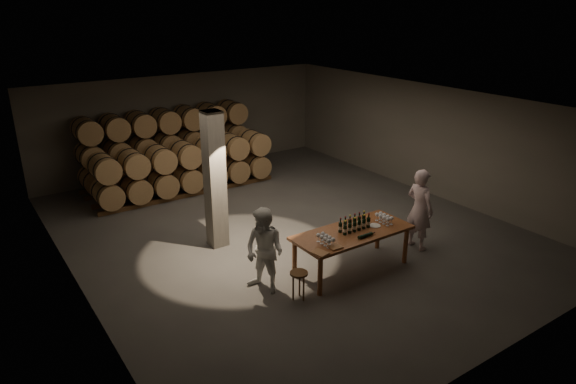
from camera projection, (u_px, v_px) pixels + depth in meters
room at (215, 181)px, 11.61m from camera, size 12.00×12.00×12.00m
tasting_table at (352, 236)px, 10.76m from camera, size 2.60×1.10×0.90m
barrel_stack_back at (167, 144)px, 16.06m from camera, size 5.48×0.95×2.31m
barrel_stack_front at (186, 167)px, 15.11m from camera, size 5.48×0.95×1.57m
bottle_cluster at (354, 225)px, 10.76m from camera, size 0.73×0.23×0.32m
lying_bottles at (366, 235)px, 10.45m from camera, size 0.44×0.07×0.07m
glass_cluster_left at (326, 238)px, 10.12m from camera, size 0.20×0.42×0.19m
glass_cluster_right at (384, 217)px, 11.10m from camera, size 0.20×0.42×0.19m
plate at (375, 226)px, 10.98m from camera, size 0.25×0.25×0.01m
notebook_near at (335, 247)px, 10.00m from camera, size 0.27×0.22×0.03m
notebook_corner at (320, 253)px, 9.79m from camera, size 0.29×0.34×0.03m
pen at (339, 247)px, 10.02m from camera, size 0.13×0.02×0.01m
stool at (299, 277)px, 9.79m from camera, size 0.35×0.35×0.58m
person_man at (420, 209)px, 11.70m from camera, size 0.49×0.72×1.91m
person_woman at (265, 251)px, 9.95m from camera, size 0.93×1.03×1.74m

